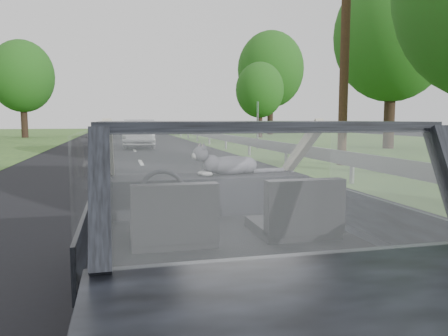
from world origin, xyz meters
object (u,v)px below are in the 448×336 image
subject_car (226,226)px  utility_pole (345,26)px  other_car (139,133)px  cat (231,164)px  highway_sign (258,125)px

subject_car → utility_pole: utility_pole is taller
other_car → utility_pole: (5.85, -10.57, 3.59)m
other_car → utility_pole: 12.60m
cat → highway_sign: (5.80, 17.20, 0.08)m
highway_sign → cat: bearing=-90.3°
highway_sign → utility_pole: size_ratio=0.27×
other_car → highway_sign: 6.18m
cat → utility_pole: size_ratio=0.07×
subject_car → cat: subject_car is taller
subject_car → cat: size_ratio=6.60×
cat → utility_pole: bearing=43.4°
subject_car → highway_sign: 18.81m
other_car → utility_pole: utility_pole is taller
subject_car → other_car: other_car is taller
subject_car → highway_sign: (5.99, 17.82, 0.44)m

